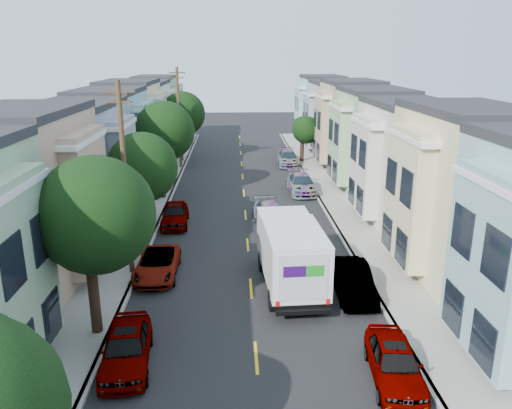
{
  "coord_description": "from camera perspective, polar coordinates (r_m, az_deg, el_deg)",
  "views": [
    {
      "loc": [
        -0.74,
        -22.81,
        11.3
      ],
      "look_at": [
        0.58,
        7.36,
        2.2
      ],
      "focal_mm": 35.0,
      "sensor_mm": 36.0,
      "label": 1
    }
  ],
  "objects": [
    {
      "name": "ground",
      "position": [
        25.47,
        -0.58,
        -9.57
      ],
      "size": [
        160.0,
        160.0,
        0.0
      ],
      "primitive_type": "plane",
      "color": "black",
      "rests_on": "ground"
    },
    {
      "name": "road_slab",
      "position": [
        39.47,
        -1.32,
        0.14
      ],
      "size": [
        12.0,
        70.0,
        0.02
      ],
      "primitive_type": "cube",
      "color": "black",
      "rests_on": "ground"
    },
    {
      "name": "curb_left",
      "position": [
        39.8,
        -10.06,
        0.12
      ],
      "size": [
        0.3,
        70.0,
        0.15
      ],
      "primitive_type": "cube",
      "color": "gray",
      "rests_on": "ground"
    },
    {
      "name": "curb_right",
      "position": [
        40.02,
        7.37,
        0.34
      ],
      "size": [
        0.3,
        70.0,
        0.15
      ],
      "primitive_type": "cube",
      "color": "gray",
      "rests_on": "ground"
    },
    {
      "name": "sidewalk_left",
      "position": [
        39.99,
        -11.91,
        0.1
      ],
      "size": [
        2.6,
        70.0,
        0.15
      ],
      "primitive_type": "cube",
      "color": "gray",
      "rests_on": "ground"
    },
    {
      "name": "sidewalk_right",
      "position": [
        40.26,
        9.2,
        0.36
      ],
      "size": [
        2.6,
        70.0,
        0.15
      ],
      "primitive_type": "cube",
      "color": "gray",
      "rests_on": "ground"
    },
    {
      "name": "centerline",
      "position": [
        39.47,
        -1.32,
        0.13
      ],
      "size": [
        0.12,
        70.0,
        0.01
      ],
      "primitive_type": "cube",
      "color": "gold",
      "rests_on": "ground"
    },
    {
      "name": "townhouse_row_left",
      "position": [
        40.81,
        -17.17,
        -0.07
      ],
      "size": [
        5.0,
        70.0,
        8.5
      ],
      "primitive_type": "cube",
      "color": "beige",
      "rests_on": "ground"
    },
    {
      "name": "townhouse_row_right",
      "position": [
        41.22,
        14.37,
        0.32
      ],
      "size": [
        5.0,
        70.0,
        8.5
      ],
      "primitive_type": "cube",
      "color": "beige",
      "rests_on": "ground"
    },
    {
      "name": "tree_b",
      "position": [
        20.54,
        -18.09,
        -1.2
      ],
      "size": [
        4.7,
        4.7,
        7.63
      ],
      "color": "black",
      "rests_on": "ground"
    },
    {
      "name": "tree_c",
      "position": [
        30.35,
        -13.03,
        4.09
      ],
      "size": [
        4.19,
        4.19,
        6.99
      ],
      "color": "black",
      "rests_on": "ground"
    },
    {
      "name": "tree_d",
      "position": [
        40.23,
        -10.53,
        8.22
      ],
      "size": [
        4.7,
        4.7,
        7.89
      ],
      "color": "black",
      "rests_on": "ground"
    },
    {
      "name": "tree_e",
      "position": [
        54.96,
        -8.42,
        10.22
      ],
      "size": [
        4.7,
        4.7,
        7.58
      ],
      "color": "black",
      "rests_on": "ground"
    },
    {
      "name": "tree_far_r",
      "position": [
        54.52,
        5.64,
        8.44
      ],
      "size": [
        2.97,
        2.97,
        5.0
      ],
      "color": "black",
      "rests_on": "ground"
    },
    {
      "name": "utility_pole_near",
      "position": [
        26.16,
        -14.71,
        2.62
      ],
      "size": [
        1.6,
        0.26,
        10.0
      ],
      "color": "#42301E",
      "rests_on": "ground"
    },
    {
      "name": "utility_pole_far",
      "position": [
        51.48,
        -8.8,
        9.72
      ],
      "size": [
        1.6,
        0.26,
        10.0
      ],
      "color": "#42301E",
      "rests_on": "ground"
    },
    {
      "name": "fedex_truck",
      "position": [
        24.98,
        3.96,
        -5.41
      ],
      "size": [
        2.72,
        7.05,
        3.38
      ],
      "rotation": [
        0.0,
        0.0,
        0.05
      ],
      "color": "silver",
      "rests_on": "ground"
    },
    {
      "name": "lead_sedan",
      "position": [
        34.5,
        1.67,
        -1.12
      ],
      "size": [
        2.55,
        4.92,
        1.41
      ],
      "primitive_type": "imported",
      "rotation": [
        0.0,
        0.0,
        0.13
      ],
      "color": "black",
      "rests_on": "ground"
    },
    {
      "name": "parked_left_b",
      "position": [
        20.07,
        -14.61,
        -15.53
      ],
      "size": [
        2.23,
        4.81,
        1.51
      ],
      "primitive_type": "imported",
      "rotation": [
        0.0,
        0.0,
        0.1
      ],
      "color": "#121A3D",
      "rests_on": "ground"
    },
    {
      "name": "parked_left_c",
      "position": [
        27.06,
        -11.21,
        -6.75
      ],
      "size": [
        2.17,
        4.68,
        1.3
      ],
      "primitive_type": "imported",
      "rotation": [
        0.0,
        0.0,
        0.0
      ],
      "color": "#A7B2BF",
      "rests_on": "ground"
    },
    {
      "name": "parked_left_d",
      "position": [
        34.73,
        -9.26,
        -1.12
      ],
      "size": [
        2.01,
        4.77,
        1.52
      ],
      "primitive_type": "imported",
      "rotation": [
        0.0,
        0.0,
        0.05
      ],
      "color": "#5E1C0A",
      "rests_on": "ground"
    },
    {
      "name": "parked_right_a",
      "position": [
        19.38,
        15.56,
        -16.98
      ],
      "size": [
        2.13,
        4.64,
        1.46
      ],
      "primitive_type": "imported",
      "rotation": [
        0.0,
        0.0,
        -0.09
      ],
      "color": "#4E5152",
      "rests_on": "ground"
    },
    {
      "name": "parked_right_b",
      "position": [
        24.94,
        10.94,
        -8.54
      ],
      "size": [
        1.69,
        4.62,
        1.53
      ],
      "primitive_type": "imported",
      "rotation": [
        0.0,
        0.0,
        -0.01
      ],
      "color": "silver",
      "rests_on": "ground"
    },
    {
      "name": "parked_right_c",
      "position": [
        42.5,
        5.21,
        2.35
      ],
      "size": [
        2.27,
        5.18,
        1.54
      ],
      "primitive_type": "imported",
      "rotation": [
        0.0,
        0.0,
        0.02
      ],
      "color": "black",
      "rests_on": "ground"
    },
    {
      "name": "parked_right_d",
      "position": [
        53.18,
        3.66,
        5.28
      ],
      "size": [
        2.19,
        5.01,
        1.49
      ],
      "primitive_type": "imported",
      "rotation": [
        0.0,
        0.0,
        -0.02
      ],
      "color": "black",
      "rests_on": "ground"
    }
  ]
}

